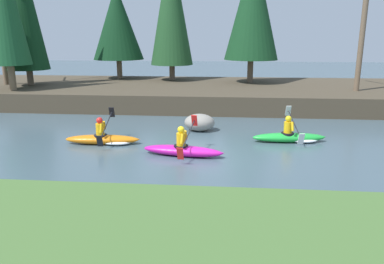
% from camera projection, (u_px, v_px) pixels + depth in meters
% --- Properties ---
extents(ground_plane, '(90.00, 90.00, 0.00)m').
position_uv_depth(ground_plane, '(201.00, 155.00, 12.50)').
color(ground_plane, '#425660').
extents(riverbank_far, '(44.00, 8.88, 0.98)m').
position_uv_depth(riverbank_far, '(212.00, 93.00, 22.48)').
color(riverbank_far, '#473D2D').
rests_on(riverbank_far, ground).
extents(conifer_tree_far_left, '(2.40, 2.40, 8.64)m').
position_uv_depth(conifer_tree_far_left, '(22.00, 1.00, 21.04)').
color(conifer_tree_far_left, brown).
rests_on(conifer_tree_far_left, riverbank_far).
extents(conifer_tree_mid_left, '(3.36, 3.36, 6.11)m').
position_uv_depth(conifer_tree_mid_left, '(117.00, 23.00, 24.82)').
color(conifer_tree_mid_left, brown).
rests_on(conifer_tree_mid_left, riverbank_far).
extents(conifer_tree_centre, '(2.74, 2.74, 8.61)m').
position_uv_depth(conifer_tree_centre, '(171.00, 4.00, 23.52)').
color(conifer_tree_centre, brown).
rests_on(conifer_tree_centre, riverbank_far).
extents(conifer_tree_mid_right, '(3.29, 3.29, 7.90)m').
position_uv_depth(conifer_tree_mid_right, '(253.00, 5.00, 22.32)').
color(conifer_tree_mid_right, brown).
rests_on(conifer_tree_mid_right, riverbank_far).
extents(bare_tree_upstream, '(3.59, 3.54, 6.51)m').
position_uv_depth(bare_tree_upstream, '(1.00, 32.00, 21.88)').
color(bare_tree_upstream, brown).
rests_on(bare_tree_upstream, riverbank_far).
extents(bare_tree_mid_upstream, '(4.00, 3.95, 7.29)m').
position_uv_depth(bare_tree_mid_upstream, '(363.00, 24.00, 19.30)').
color(bare_tree_mid_upstream, brown).
rests_on(bare_tree_mid_upstream, riverbank_far).
extents(kayaker_lead, '(2.79, 2.07, 1.20)m').
position_uv_depth(kayaker_lead, '(292.00, 137.00, 14.02)').
color(kayaker_lead, green).
rests_on(kayaker_lead, ground).
extents(kayaker_middle, '(2.80, 2.07, 1.20)m').
position_uv_depth(kayaker_middle, '(183.00, 149.00, 12.41)').
color(kayaker_middle, '#C61999').
rests_on(kayaker_middle, ground).
extents(kayaker_trailing, '(2.79, 2.07, 1.20)m').
position_uv_depth(kayaker_trailing, '(105.00, 139.00, 13.75)').
color(kayaker_trailing, orange).
rests_on(kayaker_trailing, ground).
extents(boulder_midstream, '(1.26, 0.99, 0.71)m').
position_uv_depth(boulder_midstream, '(200.00, 122.00, 15.61)').
color(boulder_midstream, gray).
rests_on(boulder_midstream, ground).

